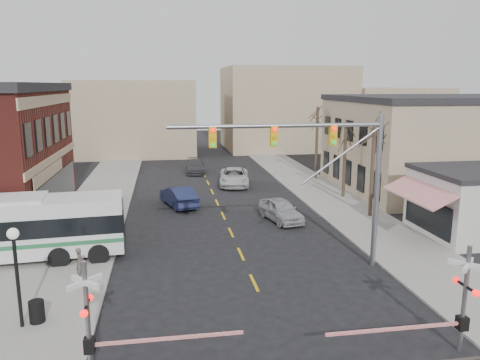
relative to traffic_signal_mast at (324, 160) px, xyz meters
name	(u,v)px	position (x,y,z in m)	size (l,w,h in m)	color
ground	(263,301)	(-3.76, -3.26, -5.78)	(160.00, 160.00, 0.00)	black
sidewalk_west	(100,201)	(-13.26, 16.74, -5.72)	(5.00, 60.00, 0.12)	gray
sidewalk_east	(321,192)	(5.74, 16.74, -5.72)	(5.00, 60.00, 0.12)	gray
tan_building	(453,143)	(18.24, 16.74, -1.52)	(20.30, 15.30, 8.50)	tan
tree_east_a	(372,170)	(6.74, 8.74, -2.29)	(0.28, 0.28, 6.75)	#382B21
tree_east_b	(345,160)	(7.04, 14.74, -2.51)	(0.28, 0.28, 6.30)	#382B21
tree_east_c	(317,143)	(7.24, 22.74, -2.06)	(0.28, 0.28, 7.20)	#382B21
traffic_signal_mast	(324,160)	(0.00, 0.00, 0.00)	(10.80, 0.30, 8.00)	gray
rr_crossing_west	(101,320)	(-10.05, -7.62, -3.81)	(5.60, 1.36, 4.00)	gray
rr_crossing_east	(453,301)	(2.04, -8.25, -3.81)	(5.60, 1.36, 4.00)	gray
street_lamp	(15,256)	(-13.61, -4.09, -2.75)	(0.44, 0.44, 4.04)	black
trash_bin	(37,311)	(-13.10, -3.81, -5.21)	(0.60, 0.60, 0.90)	black
car_a	(281,210)	(0.12, 8.90, -5.00)	(1.84, 4.57, 1.56)	#9C9DA1
car_b	(179,196)	(-6.88, 14.10, -4.98)	(1.71, 4.89, 1.61)	#1B2245
car_c	(234,177)	(-1.38, 21.19, -4.97)	(2.68, 5.82, 1.62)	#BCBCBC
car_d	(195,166)	(-4.61, 28.31, -5.08)	(1.96, 4.82, 1.40)	#37383C
pedestrian_near	(80,263)	(-12.12, 0.49, -4.89)	(0.56, 0.37, 1.54)	#554A44
pedestrian_far	(41,235)	(-15.03, 5.10, -4.83)	(0.81, 0.63, 1.66)	#394765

